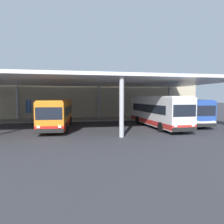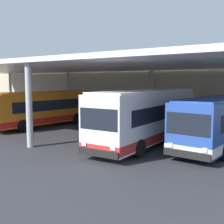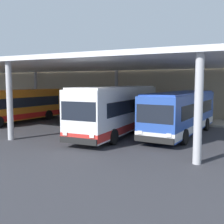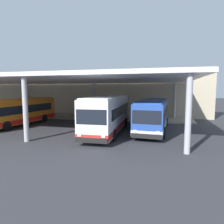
{
  "view_description": "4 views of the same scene",
  "coord_description": "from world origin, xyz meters",
  "px_view_note": "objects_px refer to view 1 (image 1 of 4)",
  "views": [
    {
      "loc": [
        2.03,
        -19.69,
        3.44
      ],
      "look_at": [
        6.54,
        3.86,
        1.74
      ],
      "focal_mm": 32.94,
      "sensor_mm": 36.0,
      "label": 1
    },
    {
      "loc": [
        20.81,
        -14.07,
        4.19
      ],
      "look_at": [
        7.39,
        4.65,
        1.67
      ],
      "focal_mm": 46.43,
      "sensor_mm": 36.0,
      "label": 2
    },
    {
      "loc": [
        20.99,
        -16.09,
        3.91
      ],
      "look_at": [
        11.44,
        2.26,
        1.7
      ],
      "focal_mm": 45.3,
      "sensor_mm": 36.0,
      "label": 3
    },
    {
      "loc": [
        16.87,
        -15.93,
        4.17
      ],
      "look_at": [
        11.72,
        3.88,
        1.89
      ],
      "focal_mm": 31.44,
      "sensor_mm": 36.0,
      "label": 4
    }
  ],
  "objects_px": {
    "bench_waiting": "(47,116)",
    "bus_nearest_bay": "(57,114)",
    "bus_middle_bay": "(182,111)",
    "banner_sign": "(29,108)",
    "bus_second_bay": "(157,111)"
  },
  "relations": [
    {
      "from": "banner_sign",
      "to": "bus_middle_bay",
      "type": "bearing_deg",
      "value": -17.35
    },
    {
      "from": "bus_nearest_bay",
      "to": "bench_waiting",
      "type": "bearing_deg",
      "value": 104.22
    },
    {
      "from": "bench_waiting",
      "to": "banner_sign",
      "type": "xyz_separation_m",
      "value": [
        -2.4,
        -0.88,
        1.32
      ]
    },
    {
      "from": "bus_nearest_bay",
      "to": "bench_waiting",
      "type": "relative_size",
      "value": 5.92
    },
    {
      "from": "bus_middle_bay",
      "to": "bench_waiting",
      "type": "relative_size",
      "value": 5.92
    },
    {
      "from": "bus_second_bay",
      "to": "bus_middle_bay",
      "type": "xyz_separation_m",
      "value": [
        4.28,
        1.92,
        -0.19
      ]
    },
    {
      "from": "bench_waiting",
      "to": "banner_sign",
      "type": "height_order",
      "value": "banner_sign"
    },
    {
      "from": "bus_second_bay",
      "to": "bus_nearest_bay",
      "type": "bearing_deg",
      "value": 174.31
    },
    {
      "from": "bus_second_bay",
      "to": "bus_middle_bay",
      "type": "relative_size",
      "value": 1.07
    },
    {
      "from": "bus_middle_bay",
      "to": "bench_waiting",
      "type": "distance_m",
      "value": 19.07
    },
    {
      "from": "bus_middle_bay",
      "to": "bench_waiting",
      "type": "height_order",
      "value": "bus_middle_bay"
    },
    {
      "from": "bus_second_bay",
      "to": "bus_middle_bay",
      "type": "distance_m",
      "value": 4.69
    },
    {
      "from": "bench_waiting",
      "to": "bus_nearest_bay",
      "type": "bearing_deg",
      "value": -75.78
    },
    {
      "from": "bench_waiting",
      "to": "banner_sign",
      "type": "distance_m",
      "value": 2.88
    },
    {
      "from": "bus_nearest_bay",
      "to": "bus_middle_bay",
      "type": "relative_size",
      "value": 1.0
    }
  ]
}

